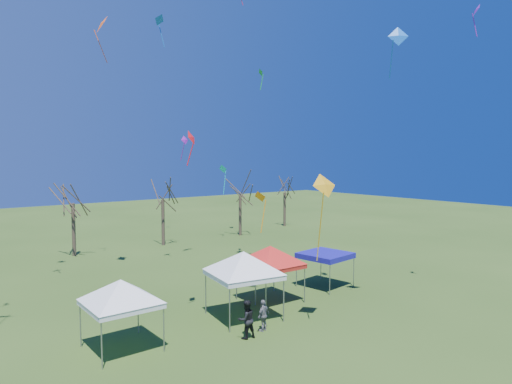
% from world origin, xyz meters
% --- Properties ---
extents(ground, '(140.00, 140.00, 0.00)m').
position_xyz_m(ground, '(0.00, 0.00, 0.00)').
color(ground, '#2E4917').
rests_on(ground, ground).
extents(tree_2, '(3.71, 3.71, 8.18)m').
position_xyz_m(tree_2, '(-2.37, 24.38, 6.29)').
color(tree_2, '#3D2D21').
rests_on(tree_2, ground).
extents(tree_3, '(3.59, 3.59, 7.91)m').
position_xyz_m(tree_3, '(6.03, 24.04, 6.08)').
color(tree_3, '#3D2D21').
rests_on(tree_3, ground).
extents(tree_4, '(3.58, 3.58, 7.89)m').
position_xyz_m(tree_4, '(15.36, 24.00, 6.06)').
color(tree_4, '#3D2D21').
rests_on(tree_4, ground).
extents(tree_5, '(3.39, 3.39, 7.46)m').
position_xyz_m(tree_5, '(23.72, 26.07, 5.73)').
color(tree_5, '#3D2D21').
rests_on(tree_5, ground).
extents(tent_white_west, '(4.20, 4.20, 3.71)m').
position_xyz_m(tent_white_west, '(-6.52, 2.84, 2.99)').
color(tent_white_west, gray).
rests_on(tent_white_west, ground).
extents(tent_white_mid, '(4.67, 4.67, 4.18)m').
position_xyz_m(tent_white_mid, '(0.24, 2.76, 3.37)').
color(tent_white_mid, gray).
rests_on(tent_white_mid, ground).
extents(tent_red, '(4.41, 4.41, 3.89)m').
position_xyz_m(tent_red, '(3.17, 4.07, 3.14)').
color(tent_red, gray).
rests_on(tent_red, ground).
extents(tent_blue, '(3.25, 3.25, 2.29)m').
position_xyz_m(tent_blue, '(8.06, 4.22, 2.10)').
color(tent_blue, gray).
rests_on(tent_blue, ground).
extents(person_grey, '(1.00, 0.66, 1.58)m').
position_xyz_m(person_grey, '(-0.11, 0.63, 0.79)').
color(person_grey, slate).
rests_on(person_grey, ground).
extents(person_dark, '(0.97, 0.79, 1.85)m').
position_xyz_m(person_dark, '(-1.34, 0.41, 0.93)').
color(person_dark, black).
rests_on(person_dark, ground).
extents(kite_11, '(1.03, 1.55, 3.16)m').
position_xyz_m(kite_11, '(-2.85, 14.80, 17.65)').
color(kite_11, '#FF550D').
rests_on(kite_11, ground).
extents(kite_17, '(0.80, 1.06, 2.89)m').
position_xyz_m(kite_17, '(5.21, 7.58, 5.93)').
color(kite_17, orange).
rests_on(kite_17, ground).
extents(kite_18, '(0.43, 0.68, 1.65)m').
position_xyz_m(kite_18, '(7.63, 10.59, 14.94)').
color(kite_18, green).
rests_on(kite_18, ground).
extents(kite_5, '(1.49, 1.05, 4.43)m').
position_xyz_m(kite_5, '(2.46, -0.98, 7.23)').
color(kite_5, gold).
rests_on(kite_5, ground).
extents(kite_12, '(0.81, 1.12, 3.16)m').
position_xyz_m(kite_12, '(12.60, 23.22, 7.38)').
color(kite_12, '#0ED5D5').
rests_on(kite_12, ground).
extents(kite_1, '(0.89, 0.81, 1.85)m').
position_xyz_m(kite_1, '(-2.17, 3.95, 9.63)').
color(kite_1, red).
rests_on(kite_1, ground).
extents(kite_24, '(1.03, 0.85, 2.29)m').
position_xyz_m(kite_24, '(0.85, 13.63, 18.29)').
color(kite_24, blue).
rests_on(kite_24, ground).
extents(kite_19, '(0.81, 0.55, 2.09)m').
position_xyz_m(kite_19, '(4.72, 17.15, 10.02)').
color(kite_19, purple).
rests_on(kite_19, ground).
extents(kite_27, '(1.03, 0.98, 2.64)m').
position_xyz_m(kite_27, '(6.61, -2.11, 14.87)').
color(kite_27, blue).
rests_on(kite_27, ground).
extents(kite_9, '(0.77, 0.80, 1.86)m').
position_xyz_m(kite_9, '(12.73, -3.05, 17.14)').
color(kite_9, purple).
rests_on(kite_9, ground).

